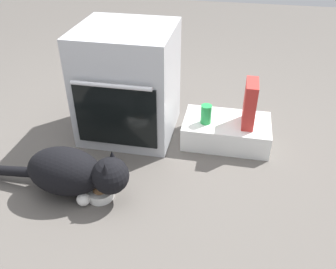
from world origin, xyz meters
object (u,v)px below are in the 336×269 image
(cereal_box, at_px, (250,104))
(soda_can, at_px, (206,114))
(cat, at_px, (73,172))
(pantry_cabinet, at_px, (226,131))
(oven, at_px, (128,83))
(food_bowl, at_px, (100,193))

(cereal_box, bearing_deg, soda_can, -172.20)
(cat, height_order, cereal_box, cereal_box)
(cat, height_order, soda_can, cat)
(cereal_box, height_order, soda_can, cereal_box)
(pantry_cabinet, bearing_deg, oven, 178.56)
(pantry_cabinet, height_order, soda_can, soda_can)
(soda_can, bearing_deg, cat, -135.86)
(oven, relative_size, cat, 0.81)
(cat, bearing_deg, cereal_box, 38.16)
(oven, xyz_separation_m, cereal_box, (0.75, -0.03, -0.05))
(oven, xyz_separation_m, cat, (-0.11, -0.66, -0.20))
(oven, height_order, cat, oven)
(food_bowl, bearing_deg, soda_can, 51.48)
(cat, bearing_deg, pantry_cabinet, 42.79)
(pantry_cabinet, xyz_separation_m, cat, (-0.74, -0.64, 0.07))
(food_bowl, bearing_deg, oven, 92.11)
(food_bowl, height_order, cereal_box, cereal_box)
(food_bowl, relative_size, soda_can, 1.15)
(oven, distance_m, cat, 0.70)
(cat, bearing_deg, oven, 82.47)
(food_bowl, height_order, soda_can, soda_can)
(pantry_cabinet, relative_size, cat, 0.63)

